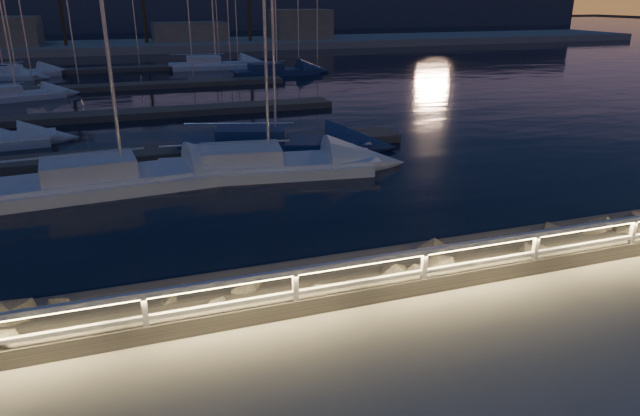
% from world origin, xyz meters
% --- Properties ---
extents(ground, '(400.00, 400.00, 0.00)m').
position_xyz_m(ground, '(0.00, 0.00, 0.00)').
color(ground, gray).
rests_on(ground, ground).
extents(harbor_water, '(400.00, 440.00, 0.60)m').
position_xyz_m(harbor_water, '(0.00, 31.22, -0.97)').
color(harbor_water, black).
rests_on(harbor_water, ground).
extents(guard_rail, '(44.11, 0.12, 1.06)m').
position_xyz_m(guard_rail, '(-0.07, -0.00, 0.77)').
color(guard_rail, white).
rests_on(guard_rail, ground).
extents(riprap, '(27.38, 3.02, 1.44)m').
position_xyz_m(riprap, '(7.25, 1.31, -0.18)').
color(riprap, '#666357').
rests_on(riprap, ground).
extents(floating_docks, '(22.00, 36.00, 0.40)m').
position_xyz_m(floating_docks, '(0.00, 32.50, -0.40)').
color(floating_docks, '#5F564E').
rests_on(floating_docks, ground).
extents(far_shore, '(160.00, 14.00, 5.20)m').
position_xyz_m(far_shore, '(-0.12, 74.05, 0.29)').
color(far_shore, gray).
rests_on(far_shore, ground).
extents(distant_hills, '(230.00, 37.50, 18.00)m').
position_xyz_m(distant_hills, '(-22.13, 133.69, 4.74)').
color(distant_hills, '#364054').
rests_on(distant_hills, ground).
extents(sailboat_c, '(9.31, 3.54, 15.44)m').
position_xyz_m(sailboat_c, '(-2.50, 11.98, -0.14)').
color(sailboat_c, silver).
rests_on(sailboat_c, ground).
extents(sailboat_d, '(9.20, 3.83, 15.11)m').
position_xyz_m(sailboat_d, '(3.22, 12.03, -0.16)').
color(sailboat_d, silver).
rests_on(sailboat_d, ground).
extents(sailboat_h, '(9.09, 5.01, 14.82)m').
position_xyz_m(sailboat_h, '(4.43, 15.48, -0.17)').
color(sailboat_h, navy).
rests_on(sailboat_h, ground).
extents(sailboat_j, '(6.85, 3.86, 11.27)m').
position_xyz_m(sailboat_j, '(-9.14, 34.99, -0.20)').
color(sailboat_j, silver).
rests_on(sailboat_j, ground).
extents(sailboat_k, '(9.45, 3.67, 15.65)m').
position_xyz_m(sailboat_k, '(7.07, 48.91, -0.13)').
color(sailboat_k, silver).
rests_on(sailboat_k, ground).
extents(sailboat_l, '(8.45, 3.20, 13.97)m').
position_xyz_m(sailboat_l, '(11.67, 42.19, -0.19)').
color(sailboat_l, navy).
rests_on(sailboat_l, ground).
extents(sailboat_m, '(6.18, 3.24, 10.21)m').
position_xyz_m(sailboat_m, '(-11.69, 47.21, -0.21)').
color(sailboat_m, silver).
rests_on(sailboat_m, ground).
extents(sailboat_n, '(7.77, 5.10, 12.97)m').
position_xyz_m(sailboat_n, '(-10.90, 48.02, -0.17)').
color(sailboat_n, silver).
rests_on(sailboat_n, ground).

